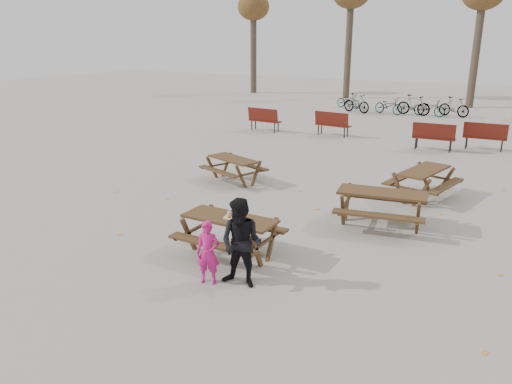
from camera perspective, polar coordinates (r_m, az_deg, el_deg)
The scene contains 13 objects.
ground at distance 9.70m, azimuth -2.97°, elevation -7.19°, with size 80.00×80.00×0.00m, color gray.
main_picnic_table at distance 9.48m, azimuth -3.02°, elevation -3.96°, with size 1.80×1.45×0.78m.
food_tray at distance 9.32m, azimuth -3.15°, elevation -2.99°, with size 0.18×0.11×0.04m, color white.
bread_roll at distance 9.30m, azimuth -3.16°, elevation -2.74°, with size 0.14×0.06×0.05m, color tan.
soda_bottle at distance 9.27m, azimuth -3.08°, elevation -2.74°, with size 0.07×0.07×0.17m.
child at distance 8.48m, azimuth -5.51°, elevation -6.92°, with size 0.40×0.26×1.11m, color #CB1975.
adult at distance 8.28m, azimuth -1.67°, elevation -5.87°, with size 0.74×0.58×1.53m, color black.
picnic_table_east at distance 11.27m, azimuth 14.10°, elevation -1.93°, with size 1.88×1.52×0.81m, color #3A2115, non-canonical shape.
picnic_table_north at distance 14.36m, azimuth -2.58°, elevation 2.53°, with size 1.63×1.31×0.70m, color #3A2115, non-canonical shape.
picnic_table_far at distance 13.57m, azimuth 18.53°, elevation 0.89°, with size 1.79×1.44×0.77m, color #3A2115, non-canonical shape.
park_bench_row at distance 20.54m, azimuth 13.16°, elevation 7.10°, with size 10.44×1.55×1.03m.
bicycle_row at distance 28.32m, azimuth 15.91°, elevation 9.55°, with size 7.56×2.43×1.06m.
fallen_leaves at distance 11.52m, azimuth 5.89°, elevation -3.16°, with size 11.00×11.00×0.01m, color orange, non-canonical shape.
Camera 1 is at (4.82, -7.39, 4.04)m, focal length 35.00 mm.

